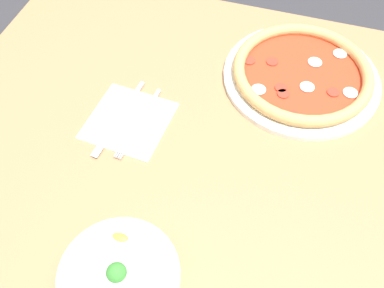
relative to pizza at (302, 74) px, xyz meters
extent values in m
plane|color=#333338|center=(0.14, 0.25, -0.79)|extent=(8.00, 8.00, 0.00)
cube|color=#99724C|center=(0.14, 0.25, -0.03)|extent=(1.17, 0.96, 0.03)
cylinder|color=olive|center=(0.65, -0.15, -0.42)|extent=(0.06, 0.06, 0.74)
cylinder|color=white|center=(0.00, 0.00, -0.01)|extent=(0.34, 0.34, 0.01)
torus|color=tan|center=(0.00, 0.00, 0.01)|extent=(0.31, 0.31, 0.03)
cylinder|color=red|center=(0.00, 0.00, 0.00)|extent=(0.27, 0.27, 0.01)
cylinder|color=#A83323|center=(-0.07, 0.04, 0.00)|extent=(0.03, 0.03, 0.00)
cylinder|color=#A83323|center=(0.03, 0.07, 0.00)|extent=(0.03, 0.03, 0.00)
cylinder|color=#A83323|center=(0.12, 0.00, 0.00)|extent=(0.03, 0.03, 0.00)
cylinder|color=#A83323|center=(0.04, 0.06, 0.00)|extent=(0.03, 0.03, 0.00)
cylinder|color=#A83323|center=(0.00, 0.12, 0.00)|extent=(0.03, 0.03, 0.00)
cylinder|color=#A83323|center=(0.07, -0.02, 0.00)|extent=(0.03, 0.03, 0.00)
ellipsoid|color=silver|center=(-0.02, 0.04, 0.00)|extent=(0.03, 0.03, 0.01)
ellipsoid|color=silver|center=(-0.07, -0.09, 0.00)|extent=(0.03, 0.03, 0.01)
ellipsoid|color=silver|center=(-0.11, 0.03, 0.00)|extent=(0.03, 0.03, 0.01)
ellipsoid|color=silver|center=(0.08, 0.08, 0.00)|extent=(0.03, 0.03, 0.01)
ellipsoid|color=silver|center=(-0.02, -0.04, 0.00)|extent=(0.03, 0.03, 0.01)
cylinder|color=white|center=(0.20, 0.54, 0.01)|extent=(0.19, 0.19, 0.05)
torus|color=white|center=(0.20, 0.54, 0.03)|extent=(0.19, 0.19, 0.01)
ellipsoid|color=tan|center=(0.23, 0.55, 0.03)|extent=(0.03, 0.04, 0.02)
ellipsoid|color=tan|center=(0.26, 0.55, 0.03)|extent=(0.03, 0.02, 0.02)
ellipsoid|color=#998466|center=(0.18, 0.48, 0.02)|extent=(0.04, 0.03, 0.02)
ellipsoid|color=tan|center=(0.22, 0.53, 0.02)|extent=(0.04, 0.04, 0.02)
sphere|color=#388433|center=(0.21, 0.54, 0.04)|extent=(0.03, 0.03, 0.03)
ellipsoid|color=yellow|center=(0.22, 0.48, 0.03)|extent=(0.04, 0.02, 0.02)
cube|color=white|center=(0.32, 0.22, -0.02)|extent=(0.17, 0.17, 0.00)
cube|color=silver|center=(0.29, 0.19, -0.01)|extent=(0.02, 0.14, 0.00)
cube|color=silver|center=(0.31, 0.29, -0.01)|extent=(0.01, 0.06, 0.00)
cube|color=silver|center=(0.31, 0.29, -0.01)|extent=(0.01, 0.06, 0.00)
cube|color=silver|center=(0.30, 0.29, -0.01)|extent=(0.01, 0.06, 0.00)
cube|color=silver|center=(0.30, 0.29, -0.01)|extent=(0.01, 0.06, 0.00)
cube|color=silver|center=(0.34, 0.16, -0.01)|extent=(0.02, 0.09, 0.01)
cube|color=silver|center=(0.35, 0.27, -0.01)|extent=(0.03, 0.13, 0.00)
camera|label=1|loc=(0.03, 0.71, 0.67)|focal=40.00mm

